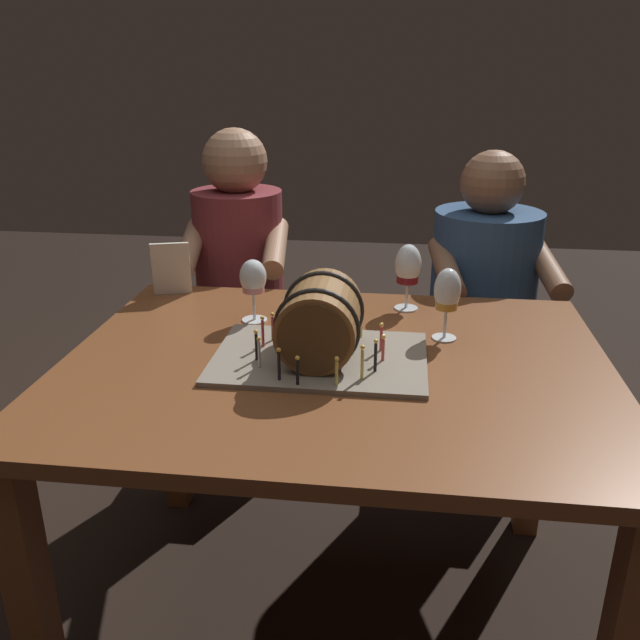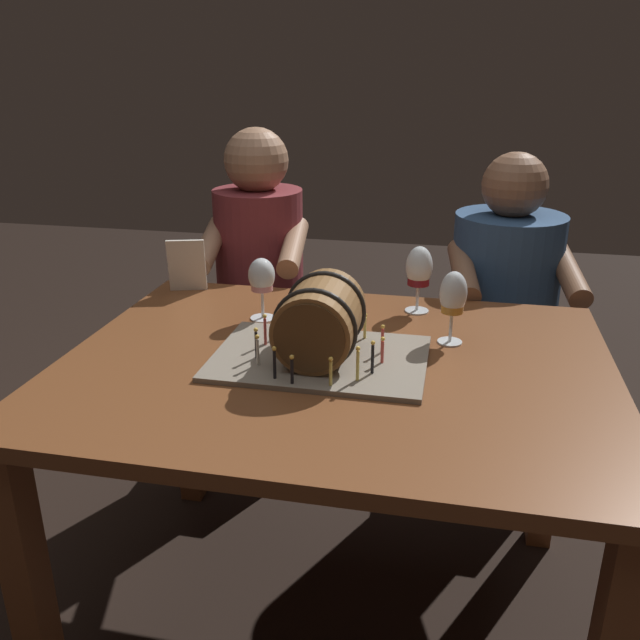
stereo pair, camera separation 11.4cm
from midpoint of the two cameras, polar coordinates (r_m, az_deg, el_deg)
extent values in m
plane|color=black|center=(1.98, -0.68, -23.79)|extent=(8.00, 8.00, 0.00)
cube|color=brown|center=(1.55, -0.80, -4.07)|extent=(1.26, 0.98, 0.03)
cube|color=brown|center=(1.61, -25.36, -21.53)|extent=(0.07, 0.07, 0.72)
cube|color=brown|center=(2.23, -13.97, -7.30)|extent=(0.07, 0.07, 0.72)
cube|color=brown|center=(2.13, 16.55, -9.06)|extent=(0.07, 0.07, 0.72)
cube|color=gray|center=(1.54, -2.12, -3.29)|extent=(0.49, 0.34, 0.01)
cylinder|color=brown|center=(1.50, -2.17, -0.02)|extent=(0.18, 0.22, 0.18)
cylinder|color=#4F371E|center=(1.40, -2.92, -1.69)|extent=(0.16, 0.00, 0.16)
cylinder|color=#4F371E|center=(1.61, -1.52, 1.44)|extent=(0.16, 0.00, 0.16)
torus|color=black|center=(1.45, -2.57, -0.91)|extent=(0.19, 0.01, 0.19)
torus|color=black|center=(1.56, -1.80, 0.81)|extent=(0.19, 0.01, 0.19)
cylinder|color=#D64C47|center=(1.50, 3.25, -2.60)|extent=(0.01, 0.01, 0.05)
sphere|color=#F9C64C|center=(1.49, 3.28, -1.48)|extent=(0.01, 0.01, 0.01)
cylinder|color=#D64C47|center=(1.55, 3.16, -1.65)|extent=(0.01, 0.01, 0.06)
sphere|color=#F9C64C|center=(1.54, 3.18, -0.44)|extent=(0.01, 0.01, 0.01)
cylinder|color=#EAD666|center=(1.63, 1.54, -0.59)|extent=(0.01, 0.01, 0.05)
sphere|color=#F9C64C|center=(1.62, 1.55, 0.50)|extent=(0.01, 0.01, 0.01)
cylinder|color=black|center=(1.66, -0.25, -0.14)|extent=(0.01, 0.01, 0.06)
sphere|color=#F9C64C|center=(1.65, -0.25, 0.96)|extent=(0.01, 0.01, 0.01)
cylinder|color=#EAD666|center=(1.67, -1.47, -0.03)|extent=(0.01, 0.01, 0.06)
sphere|color=#F9C64C|center=(1.66, -1.48, 1.08)|extent=(0.01, 0.01, 0.01)
cylinder|color=silver|center=(1.66, -3.82, -0.06)|extent=(0.01, 0.01, 0.06)
sphere|color=#F9C64C|center=(1.65, -3.85, 1.17)|extent=(0.01, 0.01, 0.01)
cylinder|color=#D64C47|center=(1.62, -6.08, -0.75)|extent=(0.01, 0.01, 0.06)
sphere|color=#F9C64C|center=(1.61, -6.13, 0.45)|extent=(0.01, 0.01, 0.01)
cylinder|color=#D64C47|center=(1.58, -6.97, -1.18)|extent=(0.01, 0.01, 0.07)
sphere|color=#F9C64C|center=(1.57, -7.03, 0.15)|extent=(0.01, 0.01, 0.01)
cylinder|color=black|center=(1.52, -7.61, -2.34)|extent=(0.01, 0.01, 0.06)
sphere|color=#F9C64C|center=(1.50, -7.67, -1.03)|extent=(0.01, 0.01, 0.01)
cylinder|color=silver|center=(1.48, -7.42, -2.95)|extent=(0.01, 0.01, 0.06)
sphere|color=#F9C64C|center=(1.47, -7.48, -1.63)|extent=(0.01, 0.01, 0.01)
cylinder|color=black|center=(1.42, -5.83, -3.99)|extent=(0.01, 0.01, 0.06)
sphere|color=#F9C64C|center=(1.40, -5.89, -2.60)|extent=(0.01, 0.01, 0.01)
cylinder|color=black|center=(1.40, -4.28, -4.54)|extent=(0.01, 0.01, 0.05)
sphere|color=#F9C64C|center=(1.38, -4.32, -3.30)|extent=(0.01, 0.01, 0.01)
cylinder|color=#EAD666|center=(1.39, -0.93, -4.61)|extent=(0.01, 0.01, 0.05)
sphere|color=#F9C64C|center=(1.38, -0.94, -3.36)|extent=(0.01, 0.01, 0.01)
cylinder|color=#EAD666|center=(1.41, 1.32, -3.84)|extent=(0.01, 0.01, 0.07)
sphere|color=#F9C64C|center=(1.40, 1.34, -2.37)|extent=(0.01, 0.01, 0.01)
cylinder|color=black|center=(1.45, 2.52, -3.26)|extent=(0.01, 0.01, 0.07)
sphere|color=#F9C64C|center=(1.43, 2.54, -1.84)|extent=(0.01, 0.01, 0.01)
cylinder|color=white|center=(1.68, 8.65, -1.55)|extent=(0.06, 0.06, 0.00)
cylinder|color=white|center=(1.66, 8.72, -0.34)|extent=(0.01, 0.01, 0.07)
ellipsoid|color=white|center=(1.63, 8.89, 2.57)|extent=(0.07, 0.07, 0.11)
cylinder|color=#C6842D|center=(1.64, 8.83, 1.55)|extent=(0.05, 0.05, 0.04)
cylinder|color=white|center=(1.79, -7.43, -0.02)|extent=(0.07, 0.07, 0.00)
cylinder|color=white|center=(1.78, -7.49, 1.15)|extent=(0.01, 0.01, 0.07)
ellipsoid|color=white|center=(1.75, -7.61, 3.68)|extent=(0.07, 0.07, 0.09)
cylinder|color=pink|center=(1.76, -7.58, 3.00)|extent=(0.06, 0.06, 0.04)
cylinder|color=white|center=(1.87, 5.63, 1.00)|extent=(0.07, 0.07, 0.00)
cylinder|color=white|center=(1.86, 5.67, 2.06)|extent=(0.01, 0.01, 0.07)
ellipsoid|color=white|center=(1.83, 5.77, 4.74)|extent=(0.07, 0.07, 0.11)
cylinder|color=maroon|center=(1.84, 5.74, 3.83)|extent=(0.06, 0.06, 0.04)
cube|color=silver|center=(2.01, -14.20, 4.25)|extent=(0.11, 0.06, 0.16)
cube|color=#4C1B1E|center=(2.55, -7.67, -6.46)|extent=(0.34, 0.32, 0.45)
cylinder|color=maroon|center=(2.36, -8.26, 4.32)|extent=(0.34, 0.34, 0.55)
sphere|color=#A87A5B|center=(2.28, -8.76, 13.25)|extent=(0.22, 0.22, 0.22)
cylinder|color=#A87A5B|center=(2.18, -5.33, 6.20)|extent=(0.10, 0.31, 0.14)
cylinder|color=#A87A5B|center=(2.23, -12.45, 6.10)|extent=(0.10, 0.31, 0.14)
cube|color=#1B2D46|center=(2.48, 11.55, -7.52)|extent=(0.34, 0.32, 0.45)
cylinder|color=#2D4C75|center=(2.30, 12.41, 2.93)|extent=(0.40, 0.40, 0.50)
sphere|color=brown|center=(2.22, 13.11, 11.35)|extent=(0.21, 0.21, 0.21)
cylinder|color=brown|center=(2.19, 17.43, 4.27)|extent=(0.11, 0.31, 0.14)
cylinder|color=brown|center=(2.11, 9.23, 4.37)|extent=(0.11, 0.31, 0.14)
camera|label=1|loc=(0.06, -92.17, -0.84)|focal=37.45mm
camera|label=2|loc=(0.06, 87.83, 0.84)|focal=37.45mm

